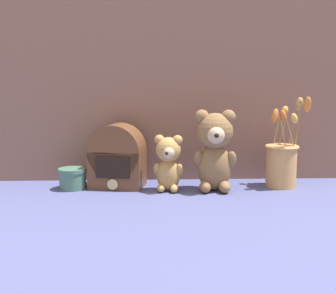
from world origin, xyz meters
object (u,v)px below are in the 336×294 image
flower_vase (282,160)px  teddy_bear_large (215,149)px  teddy_bear_medium (168,162)px  decorative_tin_tall (72,178)px  vintage_radio (117,158)px

flower_vase → teddy_bear_large: bearing=-170.0°
teddy_bear_medium → decorative_tin_tall: (-0.34, 0.04, -0.06)m
vintage_radio → decorative_tin_tall: vintage_radio is taller
teddy_bear_medium → vintage_radio: bearing=160.3°
teddy_bear_large → decorative_tin_tall: teddy_bear_large is taller
flower_vase → teddy_bear_medium: bearing=-173.9°
teddy_bear_large → vintage_radio: 0.35m
teddy_bear_medium → flower_vase: (0.41, 0.04, -0.01)m
teddy_bear_medium → flower_vase: size_ratio=0.59×
flower_vase → decorative_tin_tall: (-0.75, -0.00, -0.06)m
flower_vase → vintage_radio: flower_vase is taller
flower_vase → vintage_radio: 0.59m
vintage_radio → decorative_tin_tall: 0.17m
vintage_radio → teddy_bear_large: bearing=-10.8°
teddy_bear_large → decorative_tin_tall: size_ratio=2.88×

